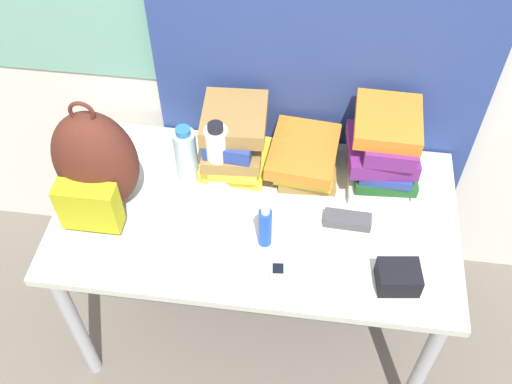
{
  "coord_description": "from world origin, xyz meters",
  "views": [
    {
      "loc": [
        0.16,
        -0.85,
        2.26
      ],
      "look_at": [
        0.0,
        0.35,
        0.82
      ],
      "focal_mm": 42.0,
      "sensor_mm": 36.0,
      "label": 1
    }
  ],
  "objects_px": {
    "book_stack_right": "(384,150)",
    "sunscreen_bottle": "(265,227)",
    "cell_phone": "(278,270)",
    "book_stack_left": "(235,140)",
    "water_bottle": "(186,155)",
    "sports_bottle": "(217,157)",
    "camera_pouch": "(398,277)",
    "sunglasses_case": "(348,220)",
    "book_stack_center": "(306,157)",
    "backpack": "(95,165)"
  },
  "relations": [
    {
      "from": "water_bottle",
      "to": "sports_bottle",
      "type": "height_order",
      "value": "sports_bottle"
    },
    {
      "from": "book_stack_left",
      "to": "sunglasses_case",
      "type": "distance_m",
      "value": 0.46
    },
    {
      "from": "book_stack_left",
      "to": "water_bottle",
      "type": "bearing_deg",
      "value": -153.58
    },
    {
      "from": "book_stack_left",
      "to": "sports_bottle",
      "type": "bearing_deg",
      "value": -114.65
    },
    {
      "from": "backpack",
      "to": "water_bottle",
      "type": "distance_m",
      "value": 0.3
    },
    {
      "from": "backpack",
      "to": "book_stack_right",
      "type": "bearing_deg",
      "value": 13.84
    },
    {
      "from": "sunscreen_bottle",
      "to": "sunglasses_case",
      "type": "height_order",
      "value": "sunscreen_bottle"
    },
    {
      "from": "book_stack_left",
      "to": "sports_bottle",
      "type": "distance_m",
      "value": 0.1
    },
    {
      "from": "backpack",
      "to": "book_stack_left",
      "type": "xyz_separation_m",
      "value": [
        0.4,
        0.22,
        -0.06
      ]
    },
    {
      "from": "sports_bottle",
      "to": "sunglasses_case",
      "type": "distance_m",
      "value": 0.47
    },
    {
      "from": "sunscreen_bottle",
      "to": "cell_phone",
      "type": "xyz_separation_m",
      "value": [
        0.05,
        -0.1,
        -0.07
      ]
    },
    {
      "from": "sunglasses_case",
      "to": "sunscreen_bottle",
      "type": "bearing_deg",
      "value": -157.04
    },
    {
      "from": "cell_phone",
      "to": "sports_bottle",
      "type": "bearing_deg",
      "value": 125.88
    },
    {
      "from": "backpack",
      "to": "camera_pouch",
      "type": "distance_m",
      "value": 0.98
    },
    {
      "from": "sunscreen_bottle",
      "to": "sunglasses_case",
      "type": "xyz_separation_m",
      "value": [
        0.25,
        0.11,
        -0.06
      ]
    },
    {
      "from": "book_stack_center",
      "to": "sports_bottle",
      "type": "distance_m",
      "value": 0.31
    },
    {
      "from": "sports_bottle",
      "to": "cell_phone",
      "type": "relative_size",
      "value": 3.19
    },
    {
      "from": "sports_bottle",
      "to": "book_stack_left",
      "type": "bearing_deg",
      "value": 65.35
    },
    {
      "from": "water_bottle",
      "to": "book_stack_center",
      "type": "bearing_deg",
      "value": 11.3
    },
    {
      "from": "backpack",
      "to": "cell_phone",
      "type": "height_order",
      "value": "backpack"
    },
    {
      "from": "book_stack_center",
      "to": "backpack",
      "type": "bearing_deg",
      "value": -160.74
    },
    {
      "from": "backpack",
      "to": "book_stack_center",
      "type": "height_order",
      "value": "backpack"
    },
    {
      "from": "water_bottle",
      "to": "cell_phone",
      "type": "distance_m",
      "value": 0.5
    },
    {
      "from": "book_stack_left",
      "to": "sunglasses_case",
      "type": "relative_size",
      "value": 1.81
    },
    {
      "from": "book_stack_center",
      "to": "book_stack_right",
      "type": "relative_size",
      "value": 1.0
    },
    {
      "from": "camera_pouch",
      "to": "cell_phone",
      "type": "bearing_deg",
      "value": -179.62
    },
    {
      "from": "book_stack_left",
      "to": "book_stack_center",
      "type": "bearing_deg",
      "value": 0.7
    },
    {
      "from": "sunglasses_case",
      "to": "camera_pouch",
      "type": "distance_m",
      "value": 0.26
    },
    {
      "from": "book_stack_right",
      "to": "backpack",
      "type": "bearing_deg",
      "value": -166.16
    },
    {
      "from": "book_stack_center",
      "to": "book_stack_right",
      "type": "xyz_separation_m",
      "value": [
        0.25,
        -0.0,
        0.07
      ]
    },
    {
      "from": "book_stack_left",
      "to": "camera_pouch",
      "type": "distance_m",
      "value": 0.69
    },
    {
      "from": "backpack",
      "to": "sports_bottle",
      "type": "xyz_separation_m",
      "value": [
        0.36,
        0.13,
        -0.05
      ]
    },
    {
      "from": "book_stack_center",
      "to": "sports_bottle",
      "type": "relative_size",
      "value": 1.05
    },
    {
      "from": "book_stack_left",
      "to": "camera_pouch",
      "type": "xyz_separation_m",
      "value": [
        0.55,
        -0.42,
        -0.09
      ]
    },
    {
      "from": "book_stack_center",
      "to": "sports_bottle",
      "type": "bearing_deg",
      "value": -161.33
    },
    {
      "from": "book_stack_right",
      "to": "sunglasses_case",
      "type": "bearing_deg",
      "value": -115.32
    },
    {
      "from": "book_stack_center",
      "to": "sports_bottle",
      "type": "height_order",
      "value": "sports_bottle"
    },
    {
      "from": "cell_phone",
      "to": "camera_pouch",
      "type": "xyz_separation_m",
      "value": [
        0.35,
        0.0,
        0.03
      ]
    },
    {
      "from": "sunscreen_bottle",
      "to": "cell_phone",
      "type": "relative_size",
      "value": 2.03
    },
    {
      "from": "backpack",
      "to": "book_stack_center",
      "type": "bearing_deg",
      "value": 19.26
    },
    {
      "from": "sports_bottle",
      "to": "sunglasses_case",
      "type": "relative_size",
      "value": 1.79
    },
    {
      "from": "sports_bottle",
      "to": "sunglasses_case",
      "type": "xyz_separation_m",
      "value": [
        0.44,
        -0.12,
        -0.11
      ]
    },
    {
      "from": "sports_bottle",
      "to": "camera_pouch",
      "type": "height_order",
      "value": "sports_bottle"
    },
    {
      "from": "backpack",
      "to": "book_stack_right",
      "type": "height_order",
      "value": "backpack"
    },
    {
      "from": "book_stack_left",
      "to": "water_bottle",
      "type": "xyz_separation_m",
      "value": [
        -0.15,
        -0.08,
        -0.02
      ]
    },
    {
      "from": "book_stack_right",
      "to": "sunscreen_bottle",
      "type": "height_order",
      "value": "book_stack_right"
    },
    {
      "from": "backpack",
      "to": "sports_bottle",
      "type": "bearing_deg",
      "value": 19.72
    },
    {
      "from": "sports_bottle",
      "to": "camera_pouch",
      "type": "bearing_deg",
      "value": -28.76
    },
    {
      "from": "book_stack_left",
      "to": "camera_pouch",
      "type": "bearing_deg",
      "value": -37.29
    },
    {
      "from": "water_bottle",
      "to": "sunglasses_case",
      "type": "bearing_deg",
      "value": -13.71
    }
  ]
}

